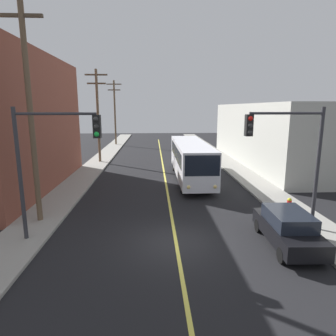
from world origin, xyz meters
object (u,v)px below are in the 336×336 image
object	(u,v)px
parked_car_black	(288,228)
traffic_signal_left_corner	(53,149)
city_bus	(191,158)
utility_pole_far	(115,110)
utility_pole_mid	(98,112)
utility_pole_near	(29,99)
fire_hydrant	(289,205)
traffic_signal_right_corner	(288,146)

from	to	relation	value
parked_car_black	traffic_signal_left_corner	bearing A→B (deg)	174.31
city_bus	utility_pole_far	bearing A→B (deg)	111.25
parked_car_black	utility_pole_mid	size ratio (longest dim) A/B	0.45
utility_pole_near	parked_car_black	bearing A→B (deg)	-15.47
utility_pole_far	fire_hydrant	distance (m)	36.49
parked_car_black	traffic_signal_left_corner	distance (m)	10.97
city_bus	fire_hydrant	xyz separation A→B (m)	(4.65, -8.94, -1.23)
city_bus	traffic_signal_left_corner	size ratio (longest dim) A/B	2.03
city_bus	utility_pole_near	bearing A→B (deg)	-134.76
utility_pole_mid	fire_hydrant	bearing A→B (deg)	-50.98
utility_pole_far	fire_hydrant	size ratio (longest dim) A/B	12.25
traffic_signal_right_corner	utility_pole_near	bearing A→B (deg)	171.80
utility_pole_near	utility_pole_mid	distance (m)	17.71
city_bus	utility_pole_mid	xyz separation A→B (m)	(-9.26, 8.23, 3.85)
utility_pole_mid	traffic_signal_right_corner	xyz separation A→B (m)	(12.47, -19.50, -1.36)
parked_car_black	traffic_signal_left_corner	world-z (taller)	traffic_signal_left_corner
utility_pole_near	fire_hydrant	distance (m)	15.25
parked_car_black	fire_hydrant	distance (m)	4.32
parked_car_black	utility_pole_far	bearing A→B (deg)	108.20
traffic_signal_left_corner	traffic_signal_right_corner	distance (m)	10.83
traffic_signal_right_corner	fire_hydrant	xyz separation A→B (m)	(1.44, 2.33, -3.72)
city_bus	utility_pole_near	world-z (taller)	utility_pole_near
utility_pole_near	traffic_signal_right_corner	distance (m)	12.91
utility_pole_mid	traffic_signal_right_corner	size ratio (longest dim) A/B	1.67
fire_hydrant	traffic_signal_left_corner	bearing A→B (deg)	-166.96
utility_pole_mid	utility_pole_far	world-z (taller)	utility_pole_far
traffic_signal_left_corner	traffic_signal_right_corner	size ratio (longest dim) A/B	1.00
city_bus	traffic_signal_right_corner	bearing A→B (deg)	-74.09
city_bus	traffic_signal_right_corner	xyz separation A→B (m)	(3.21, -11.27, 2.49)
fire_hydrant	utility_pole_far	bearing A→B (deg)	112.98
city_bus	fire_hydrant	bearing A→B (deg)	-62.52
utility_pole_near	traffic_signal_left_corner	world-z (taller)	utility_pole_near
utility_pole_far	fire_hydrant	bearing A→B (deg)	-67.02
parked_car_black	traffic_signal_right_corner	xyz separation A→B (m)	(0.46, 1.54, 3.46)
fire_hydrant	city_bus	bearing A→B (deg)	117.48
city_bus	parked_car_black	world-z (taller)	city_bus
fire_hydrant	traffic_signal_right_corner	bearing A→B (deg)	-121.73
traffic_signal_left_corner	parked_car_black	bearing A→B (deg)	-5.69
city_bus	traffic_signal_left_corner	bearing A→B (deg)	-122.87
fire_hydrant	utility_pole_mid	bearing A→B (deg)	129.02
traffic_signal_left_corner	fire_hydrant	xyz separation A→B (m)	(12.26, 2.84, -3.72)
utility_pole_far	city_bus	bearing A→B (deg)	-68.75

